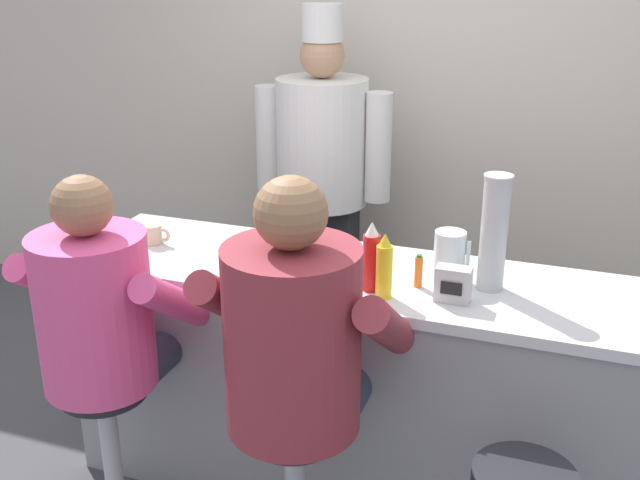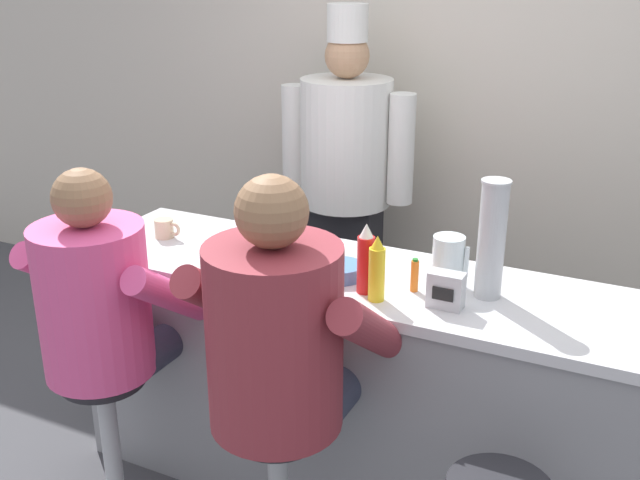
# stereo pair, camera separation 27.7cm
# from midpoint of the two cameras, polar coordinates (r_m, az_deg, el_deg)

# --- Properties ---
(wall_back) EXTENTS (10.00, 0.06, 2.70)m
(wall_back) POSITION_cam_midpoint_polar(r_m,az_deg,el_deg) (4.02, 7.13, 10.35)
(wall_back) COLOR beige
(wall_back) RESTS_ON ground_plane
(diner_counter) EXTENTS (2.27, 0.62, 0.96)m
(diner_counter) POSITION_cam_midpoint_polar(r_m,az_deg,el_deg) (3.02, -0.04, -10.87)
(diner_counter) COLOR gray
(diner_counter) RESTS_ON ground_plane
(ketchup_bottle_red) EXTENTS (0.06, 0.06, 0.26)m
(ketchup_bottle_red) POSITION_cam_midpoint_polar(r_m,az_deg,el_deg) (2.60, 0.90, -1.47)
(ketchup_bottle_red) COLOR red
(ketchup_bottle_red) RESTS_ON diner_counter
(mustard_bottle_yellow) EXTENTS (0.06, 0.06, 0.24)m
(mustard_bottle_yellow) POSITION_cam_midpoint_polar(r_m,az_deg,el_deg) (2.55, 1.83, -2.18)
(mustard_bottle_yellow) COLOR yellow
(mustard_bottle_yellow) RESTS_ON diner_counter
(hot_sauce_bottle_orange) EXTENTS (0.03, 0.03, 0.12)m
(hot_sauce_bottle_orange) POSITION_cam_midpoint_polar(r_m,az_deg,el_deg) (2.66, 4.57, -2.46)
(hot_sauce_bottle_orange) COLOR orange
(hot_sauce_bottle_orange) RESTS_ON diner_counter
(water_pitcher_clear) EXTENTS (0.13, 0.11, 0.19)m
(water_pitcher_clear) POSITION_cam_midpoint_polar(r_m,az_deg,el_deg) (2.71, 6.98, -1.29)
(water_pitcher_clear) COLOR silver
(water_pitcher_clear) RESTS_ON diner_counter
(breakfast_plate) EXTENTS (0.27, 0.27, 0.05)m
(breakfast_plate) POSITION_cam_midpoint_polar(r_m,az_deg,el_deg) (2.79, -8.34, -2.49)
(breakfast_plate) COLOR white
(breakfast_plate) RESTS_ON diner_counter
(cereal_bowl) EXTENTS (0.17, 0.17, 0.05)m
(cereal_bowl) POSITION_cam_midpoint_polar(r_m,az_deg,el_deg) (2.75, -1.16, -2.35)
(cereal_bowl) COLOR #4C7FB7
(cereal_bowl) RESTS_ON diner_counter
(coffee_mug_tan) EXTENTS (0.12, 0.08, 0.08)m
(coffee_mug_tan) POSITION_cam_midpoint_polar(r_m,az_deg,el_deg) (3.16, -15.05, 0.38)
(coffee_mug_tan) COLOR beige
(coffee_mug_tan) RESTS_ON diner_counter
(cup_stack_steel) EXTENTS (0.10, 0.10, 0.42)m
(cup_stack_steel) POSITION_cam_midpoint_polar(r_m,az_deg,el_deg) (2.62, 10.20, 0.47)
(cup_stack_steel) COLOR #B7BABF
(cup_stack_steel) RESTS_ON diner_counter
(napkin_dispenser_chrome) EXTENTS (0.12, 0.07, 0.13)m
(napkin_dispenser_chrome) POSITION_cam_midpoint_polar(r_m,az_deg,el_deg) (2.56, 7.08, -3.45)
(napkin_dispenser_chrome) COLOR silver
(napkin_dispenser_chrome) RESTS_ON diner_counter
(diner_seated_pink) EXTENTS (0.60, 0.59, 1.41)m
(diner_seated_pink) POSITION_cam_midpoint_polar(r_m,az_deg,el_deg) (2.77, -19.10, -5.73)
(diner_seated_pink) COLOR #B2B5BA
(diner_seated_pink) RESTS_ON ground_plane
(diner_seated_maroon) EXTENTS (0.66, 0.65, 1.48)m
(diner_seated_maroon) POSITION_cam_midpoint_polar(r_m,az_deg,el_deg) (2.40, -5.10, -8.06)
(diner_seated_maroon) COLOR #B2B5BA
(diner_seated_maroon) RESTS_ON ground_plane
(cook_in_whites_near) EXTENTS (0.73, 0.47, 1.86)m
(cook_in_whites_near) POSITION_cam_midpoint_polar(r_m,az_deg,el_deg) (3.88, -1.90, 5.14)
(cook_in_whites_near) COLOR #232328
(cook_in_whites_near) RESTS_ON ground_plane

